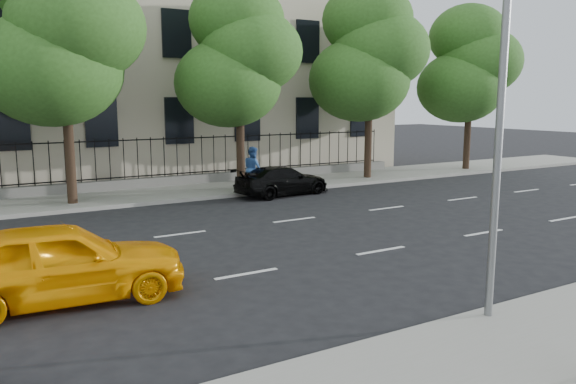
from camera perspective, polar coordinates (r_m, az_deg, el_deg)
name	(u,v)px	position (r m, az deg, el deg)	size (l,w,h in m)	color
ground	(304,308)	(11.11, 1.59, -11.71)	(120.00, 120.00, 0.00)	black
far_sidewalk	(121,197)	(23.77, -16.57, -0.50)	(60.00, 4.00, 0.15)	gray
lane_markings	(209,251)	(15.15, -8.02, -5.99)	(49.60, 4.62, 0.01)	silver
masonry_building	(69,1)	(32.60, -21.34, 17.64)	(34.60, 12.11, 18.50)	#BCB095
iron_fence	(111,178)	(25.32, -17.57, 1.35)	(30.00, 0.50, 2.20)	slate
street_light	(480,33)	(10.71, 18.92, 15.05)	(0.25, 3.32, 8.05)	slate
tree_c	(62,32)	(22.56, -21.95, 14.87)	(5.89, 5.50, 9.80)	#382619
tree_d	(238,56)	(24.60, -5.07, 13.65)	(5.34, 4.94, 8.84)	#382619
tree_e	(369,54)	(28.34, 8.20, 13.75)	(5.71, 5.31, 9.46)	#382619
tree_f	(469,65)	(33.11, 17.93, 12.21)	(5.52, 5.12, 9.01)	#382619
yellow_taxi	(60,262)	(12.04, -22.16, -6.64)	(1.94, 4.82, 1.64)	#FCA405
black_sedan	(282,181)	(23.62, -0.59, 1.16)	(1.73, 4.24, 1.23)	black
pedestrian_far	(253,169)	(23.92, -3.56, 2.39)	(0.91, 0.71, 1.88)	#2E5698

